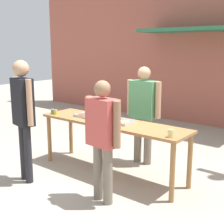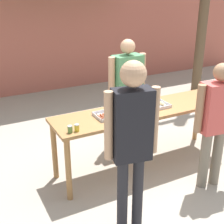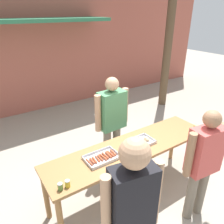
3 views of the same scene
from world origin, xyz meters
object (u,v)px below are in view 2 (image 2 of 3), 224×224
condiment_jar_ketchup (77,128)px  beer_cup (219,97)px  food_tray_buns (155,106)px  person_server_behind_table (127,84)px  condiment_jar_mustard (70,129)px  person_customer_with_cup (216,117)px  food_tray_sausages (112,114)px  person_customer_holding_hotdog (132,135)px

condiment_jar_ketchup → beer_cup: (2.20, 0.01, 0.01)m
food_tray_buns → person_server_behind_table: (-0.03, 0.70, 0.11)m
food_tray_buns → beer_cup: size_ratio=3.55×
condiment_jar_ketchup → person_server_behind_table: person_server_behind_table is taller
condiment_jar_mustard → person_customer_with_cup: 1.74m
food_tray_sausages → beer_cup: size_ratio=4.25×
condiment_jar_mustard → condiment_jar_ketchup: 0.08m
food_tray_buns → condiment_jar_ketchup: 1.25m
food_tray_sausages → person_customer_with_cup: person_customer_with_cup is taller
beer_cup → condiment_jar_mustard: bearing=-179.7°
food_tray_sausages → condiment_jar_ketchup: 0.61m
beer_cup → person_customer_with_cup: size_ratio=0.06×
person_customer_with_cup → condiment_jar_ketchup: bearing=-13.7°
beer_cup → person_server_behind_table: 1.36m
beer_cup → person_server_behind_table: person_server_behind_table is taller
food_tray_sausages → condiment_jar_mustard: 0.69m
person_server_behind_table → food_tray_sausages: bearing=-134.2°
condiment_jar_mustard → person_server_behind_table: bearing=35.6°
beer_cup → person_customer_holding_hotdog: person_customer_holding_hotdog is taller
condiment_jar_mustard → beer_cup: bearing=0.3°
beer_cup → person_customer_holding_hotdog: size_ratio=0.06×
person_server_behind_table → person_customer_with_cup: person_server_behind_table is taller
beer_cup → person_customer_with_cup: (-0.65, -0.60, 0.04)m
condiment_jar_mustard → person_server_behind_table: person_server_behind_table is taller
condiment_jar_mustard → person_customer_with_cup: bearing=-19.7°
beer_cup → person_customer_with_cup: bearing=-137.4°
food_tray_sausages → person_customer_with_cup: 1.27m
person_customer_with_cup → beer_cup: bearing=-130.5°
condiment_jar_ketchup → person_server_behind_table: (1.19, 0.92, 0.09)m
person_customer_holding_hotdog → beer_cup: bearing=-146.2°
condiment_jar_ketchup → person_customer_holding_hotdog: person_customer_holding_hotdog is taller
food_tray_sausages → food_tray_buns: bearing=-0.1°
condiment_jar_mustard → person_customer_with_cup: (1.64, -0.59, 0.05)m
food_tray_buns → person_customer_with_cup: bearing=-67.9°
condiment_jar_ketchup → beer_cup: 2.20m
food_tray_sausages → beer_cup: (1.63, -0.21, 0.04)m
person_server_behind_table → person_customer_holding_hotdog: person_customer_holding_hotdog is taller
person_customer_holding_hotdog → person_customer_with_cup: person_customer_holding_hotdog is taller
food_tray_sausages → condiment_jar_mustard: condiment_jar_mustard is taller
person_server_behind_table → food_tray_buns: bearing=-89.7°
food_tray_sausages → condiment_jar_ketchup: (-0.57, -0.22, 0.03)m
person_customer_holding_hotdog → person_customer_with_cup: bearing=-159.0°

